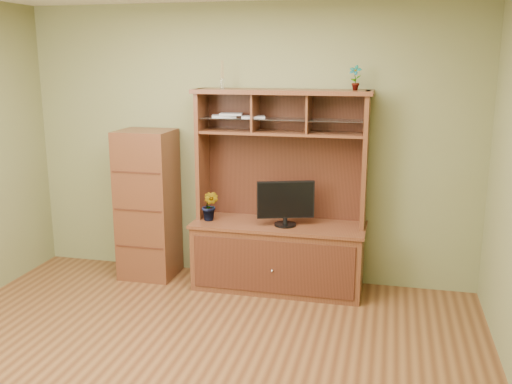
% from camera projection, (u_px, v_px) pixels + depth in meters
% --- Properties ---
extents(room, '(4.54, 4.04, 2.74)m').
position_uv_depth(room, '(172.00, 188.00, 3.72)').
color(room, '#502C16').
rests_on(room, ground).
extents(media_hutch, '(1.66, 0.61, 1.90)m').
position_uv_depth(media_hutch, '(279.00, 235.00, 5.46)').
color(media_hutch, '#4E2716').
rests_on(media_hutch, room).
extents(monitor, '(0.52, 0.21, 0.42)m').
position_uv_depth(monitor, '(285.00, 202.00, 5.29)').
color(monitor, black).
rests_on(monitor, media_hutch).
extents(orchid_plant, '(0.18, 0.16, 0.29)m').
position_uv_depth(orchid_plant, '(210.00, 206.00, 5.47)').
color(orchid_plant, '#395F20').
rests_on(orchid_plant, media_hutch).
extents(top_plant, '(0.14, 0.11, 0.22)m').
position_uv_depth(top_plant, '(355.00, 78.00, 5.05)').
color(top_plant, '#346924').
rests_on(top_plant, media_hutch).
extents(reed_diffuser, '(0.05, 0.05, 0.26)m').
position_uv_depth(reed_diffuser, '(222.00, 78.00, 5.33)').
color(reed_diffuser, silver).
rests_on(reed_diffuser, media_hutch).
extents(magazines, '(0.55, 0.23, 0.04)m').
position_uv_depth(magazines, '(236.00, 116.00, 5.38)').
color(magazines, silver).
rests_on(magazines, media_hutch).
extents(side_cabinet, '(0.53, 0.49, 1.49)m').
position_uv_depth(side_cabinet, '(148.00, 204.00, 5.73)').
color(side_cabinet, '#4E2716').
rests_on(side_cabinet, room).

